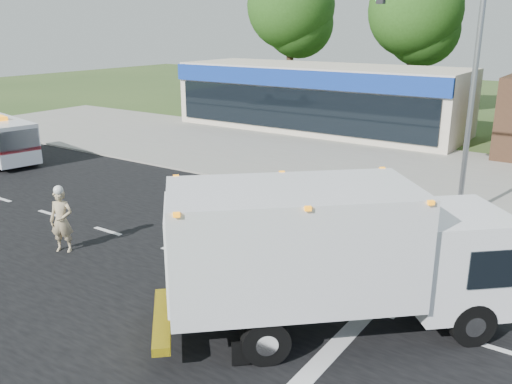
% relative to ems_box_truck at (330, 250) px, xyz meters
% --- Properties ---
extents(ground, '(120.00, 120.00, 0.00)m').
position_rel_ems_box_truck_xyz_m(ground, '(-2.55, 1.30, -1.90)').
color(ground, '#385123').
rests_on(ground, ground).
extents(road_asphalt, '(60.00, 14.00, 0.02)m').
position_rel_ems_box_truck_xyz_m(road_asphalt, '(-2.55, 1.30, -1.90)').
color(road_asphalt, black).
rests_on(road_asphalt, ground).
extents(sidewalk, '(60.00, 2.40, 0.12)m').
position_rel_ems_box_truck_xyz_m(sidewalk, '(-2.55, 9.50, -1.84)').
color(sidewalk, gray).
rests_on(sidewalk, ground).
extents(parking_apron, '(60.00, 9.00, 0.02)m').
position_rel_ems_box_truck_xyz_m(parking_apron, '(-2.55, 15.30, -1.89)').
color(parking_apron, gray).
rests_on(parking_apron, ground).
extents(lane_markings, '(55.20, 7.00, 0.01)m').
position_rel_ems_box_truck_xyz_m(lane_markings, '(-1.20, -0.05, -1.88)').
color(lane_markings, silver).
rests_on(lane_markings, road_asphalt).
extents(ems_box_truck, '(7.02, 6.71, 3.30)m').
position_rel_ems_box_truck_xyz_m(ems_box_truck, '(0.00, 0.00, 0.00)').
color(ems_box_truck, black).
rests_on(ems_box_truck, ground).
extents(emergency_worker, '(0.82, 0.72, 2.01)m').
position_rel_ems_box_truck_xyz_m(emergency_worker, '(-8.37, -0.48, -0.92)').
color(emergency_worker, tan).
rests_on(emergency_worker, ground).
extents(ambulance_van, '(5.09, 2.79, 2.27)m').
position_rel_ems_box_truck_xyz_m(ambulance_van, '(-19.78, 4.67, -0.75)').
color(ambulance_van, white).
rests_on(ambulance_van, ground).
extents(retail_strip_mall, '(18.00, 6.20, 4.00)m').
position_rel_ems_box_truck_xyz_m(retail_strip_mall, '(-11.55, 21.23, 0.11)').
color(retail_strip_mall, beige).
rests_on(retail_strip_mall, ground).
extents(traffic_signal_pole, '(3.51, 0.25, 8.00)m').
position_rel_ems_box_truck_xyz_m(traffic_signal_pole, '(-0.20, 8.90, 3.02)').
color(traffic_signal_pole, gray).
rests_on(traffic_signal_pole, ground).
extents(background_trees, '(36.77, 7.39, 12.10)m').
position_rel_ems_box_truck_xyz_m(background_trees, '(-3.40, 29.46, 5.48)').
color(background_trees, '#332114').
rests_on(background_trees, ground).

